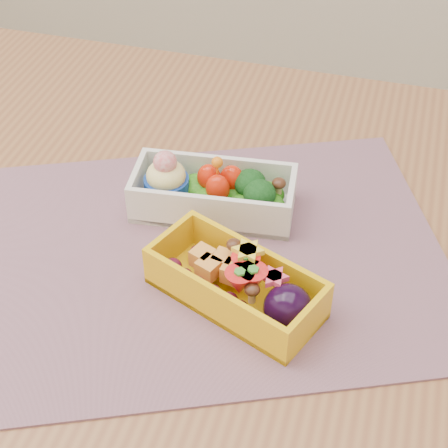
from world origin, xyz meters
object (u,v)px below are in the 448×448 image
(table, at_px, (177,324))
(bento_white, at_px, (213,192))
(bento_yellow, at_px, (239,284))
(placemat, at_px, (215,255))

(table, xyz_separation_m, bento_white, (0.02, 0.08, 0.12))
(table, height_order, bento_white, bento_white)
(bento_white, bearing_deg, table, -108.89)
(bento_white, xyz_separation_m, bento_yellow, (0.06, -0.12, 0.00))
(placemat, relative_size, bento_white, 2.58)
(bento_white, bearing_deg, bento_yellow, -69.47)
(table, distance_m, bento_yellow, 0.15)
(placemat, bearing_deg, table, -159.67)
(placemat, xyz_separation_m, bento_yellow, (0.04, -0.05, 0.02))
(placemat, distance_m, bento_white, 0.07)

